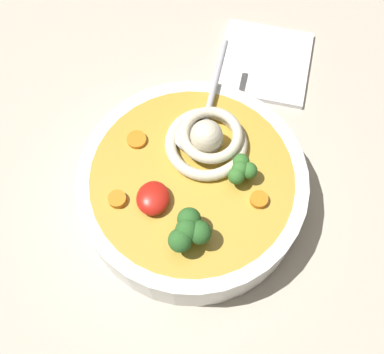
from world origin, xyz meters
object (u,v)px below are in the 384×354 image
Objects in this scene: soup_bowl at (192,188)px; folded_napkin at (265,62)px; soup_spoon at (203,129)px; noodle_pile at (207,139)px.

soup_bowl is 24.11cm from folded_napkin.
soup_spoon is (6.15, -0.48, 4.01)cm from soup_bowl.
soup_bowl is at bearing 165.23° from noodle_pile.
noodle_pile is at bearing 161.08° from folded_napkin.
soup_bowl is 2.05× the size of folded_napkin.
soup_spoon is at bearing 157.25° from folded_napkin.
soup_spoon is (1.69, 0.69, -0.56)cm from noodle_pile.
folded_napkin is (22.73, -7.44, -3.03)cm from soup_bowl.
noodle_pile is 1.91cm from soup_spoon.
soup_bowl is 6.49cm from noodle_pile.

